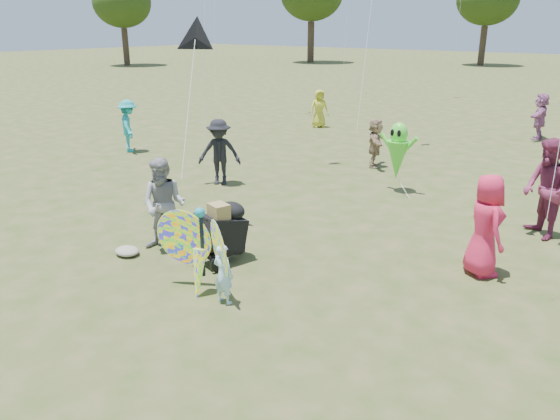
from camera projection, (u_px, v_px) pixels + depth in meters
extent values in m
plane|color=#51592B|center=(228.00, 309.00, 8.07)|extent=(160.00, 160.00, 0.00)
imported|color=#B0E2FA|center=(223.00, 274.00, 8.11)|extent=(0.36, 0.25, 0.95)
imported|color=gray|center=(164.00, 205.00, 9.94)|extent=(1.05, 0.97, 1.73)
ellipsoid|color=gray|center=(127.00, 251.00, 9.92)|extent=(0.48, 0.39, 0.15)
imported|color=#D42146|center=(485.00, 225.00, 8.94)|extent=(0.98, 0.99, 1.73)
imported|color=black|center=(219.00, 152.00, 14.08)|extent=(1.26, 1.15, 1.70)
imported|color=#9A7D5F|center=(375.00, 143.00, 15.85)|extent=(0.99, 1.37, 1.43)
imported|color=#782849|center=(546.00, 189.00, 10.49)|extent=(1.19, 1.20, 1.96)
imported|color=gold|center=(319.00, 109.00, 21.98)|extent=(0.85, 0.86, 1.50)
imported|color=teal|center=(129.00, 126.00, 17.72)|extent=(1.25, 1.14, 1.69)
imported|color=#A45E92|center=(540.00, 116.00, 19.66)|extent=(0.68, 1.59, 1.66)
cube|color=black|center=(222.00, 233.00, 9.49)|extent=(0.67, 0.95, 0.71)
cube|color=black|center=(222.00, 250.00, 9.59)|extent=(0.58, 0.77, 0.10)
ellipsoid|color=black|center=(231.00, 211.00, 9.57)|extent=(0.51, 0.45, 0.33)
cylinder|color=black|center=(199.00, 257.00, 9.50)|extent=(0.13, 0.30, 0.30)
cylinder|color=black|center=(218.00, 264.00, 9.22)|extent=(0.13, 0.30, 0.30)
cylinder|color=black|center=(240.00, 248.00, 9.96)|extent=(0.11, 0.23, 0.22)
cylinder|color=black|center=(201.00, 217.00, 8.99)|extent=(0.43, 0.14, 0.03)
cube|color=#A1884D|center=(219.00, 211.00, 9.32)|extent=(0.40, 0.36, 0.26)
ellipsoid|color=#FC273B|center=(184.00, 238.00, 8.57)|extent=(0.98, 0.71, 1.24)
ellipsoid|color=#FC273B|center=(219.00, 249.00, 8.13)|extent=(0.98, 0.71, 1.24)
cylinder|color=black|center=(202.00, 246.00, 8.38)|extent=(0.06, 0.06, 1.00)
cone|color=#FC273B|center=(198.00, 278.00, 8.38)|extent=(0.36, 0.49, 0.93)
sphere|color=teal|center=(200.00, 213.00, 8.19)|extent=(0.16, 0.16, 0.16)
cone|color=black|center=(195.00, 38.00, 10.22)|extent=(0.89, 0.62, 0.81)
cylinder|color=silver|center=(189.00, 106.00, 9.92)|extent=(0.79, 1.25, 2.36)
cone|color=#4DE335|center=(397.00, 160.00, 13.50)|extent=(0.56, 0.56, 0.95)
ellipsoid|color=#4DE335|center=(399.00, 134.00, 13.29)|extent=(0.44, 0.39, 0.57)
ellipsoid|color=black|center=(392.00, 133.00, 13.19)|extent=(0.10, 0.05, 0.17)
ellipsoid|color=black|center=(399.00, 133.00, 13.08)|extent=(0.10, 0.05, 0.17)
cylinder|color=#4DE335|center=(387.00, 142.00, 13.54)|extent=(0.43, 0.10, 0.49)
cylinder|color=#4DE335|center=(409.00, 146.00, 13.19)|extent=(0.43, 0.10, 0.49)
cylinder|color=silver|center=(403.00, 187.00, 13.37)|extent=(0.61, 0.41, 0.41)
cylinder|color=#3A2D21|center=(311.00, 42.00, 58.41)|extent=(0.70, 0.70, 4.20)
cylinder|color=#3A2D21|center=(482.00, 46.00, 54.38)|extent=(0.63, 0.63, 3.78)
cylinder|color=#3A2D21|center=(126.00, 47.00, 54.32)|extent=(0.59, 0.59, 3.57)
ellipsoid|color=#2B4214|center=(122.00, 2.00, 52.97)|extent=(5.61, 5.61, 4.77)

